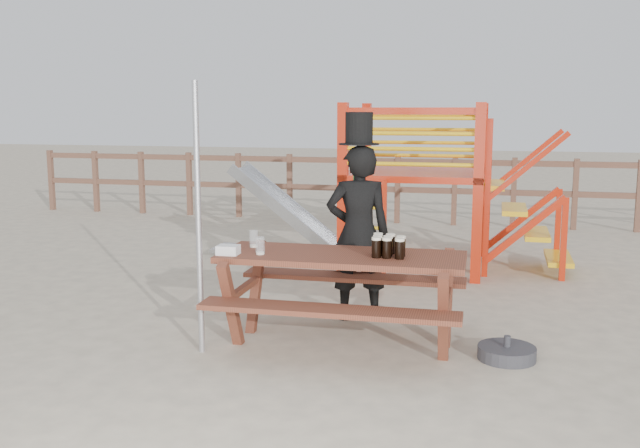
# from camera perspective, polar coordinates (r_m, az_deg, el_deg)

# --- Properties ---
(ground) EXTENTS (60.00, 60.00, 0.00)m
(ground) POSITION_cam_1_polar(r_m,az_deg,el_deg) (6.05, 1.79, -10.38)
(ground) COLOR beige
(ground) RESTS_ON ground
(back_fence) EXTENTS (15.09, 0.09, 1.20)m
(back_fence) POSITION_cam_1_polar(r_m,az_deg,el_deg) (12.70, 8.46, 3.29)
(back_fence) COLOR brown
(back_fence) RESTS_ON ground
(playground_fort) EXTENTS (4.71, 1.84, 2.10)m
(playground_fort) POSITION_cam_1_polar(r_m,az_deg,el_deg) (9.27, 7.24, 3.23)
(playground_fort) COLOR red
(playground_fort) RESTS_ON ground
(picnic_table) EXTENTS (2.10, 1.47, 0.80)m
(picnic_table) POSITION_cam_1_polar(r_m,az_deg,el_deg) (6.14, 1.75, -5.13)
(picnic_table) COLOR brown
(picnic_table) RESTS_ON ground
(man_with_hat) EXTENTS (0.71, 0.58, 2.00)m
(man_with_hat) POSITION_cam_1_polar(r_m,az_deg,el_deg) (6.84, 3.08, -0.33)
(man_with_hat) COLOR black
(man_with_hat) RESTS_ON ground
(metal_pole) EXTENTS (0.05, 0.05, 2.25)m
(metal_pole) POSITION_cam_1_polar(r_m,az_deg,el_deg) (5.92, -9.69, 0.32)
(metal_pole) COLOR #B2B2B7
(metal_pole) RESTS_ON ground
(parasol_base) EXTENTS (0.47, 0.47, 0.20)m
(parasol_base) POSITION_cam_1_polar(r_m,az_deg,el_deg) (6.11, 14.71, -9.93)
(parasol_base) COLOR #313136
(parasol_base) RESTS_ON ground
(paper_bag) EXTENTS (0.19, 0.15, 0.08)m
(paper_bag) POSITION_cam_1_polar(r_m,az_deg,el_deg) (6.09, -7.35, -2.07)
(paper_bag) COLOR white
(paper_bag) RESTS_ON picnic_table
(stout_pints) EXTENTS (0.29, 0.29, 0.17)m
(stout_pints) POSITION_cam_1_polar(r_m,az_deg,el_deg) (5.99, 5.40, -1.76)
(stout_pints) COLOR black
(stout_pints) RESTS_ON picnic_table
(empty_glasses) EXTENTS (0.24, 0.37, 0.15)m
(empty_glasses) POSITION_cam_1_polar(r_m,az_deg,el_deg) (6.22, -5.08, -1.51)
(empty_glasses) COLOR silver
(empty_glasses) RESTS_ON picnic_table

